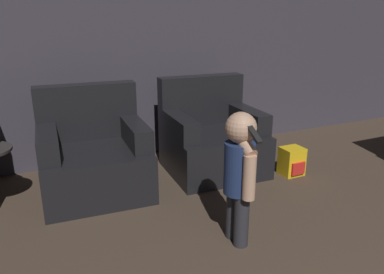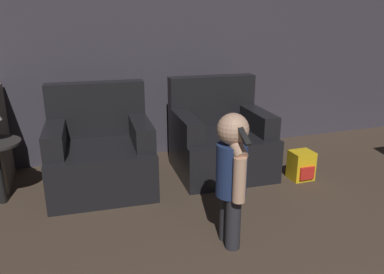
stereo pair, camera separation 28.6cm
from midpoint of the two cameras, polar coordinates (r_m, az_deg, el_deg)
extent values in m
cube|color=#3D3842|center=(4.08, -0.05, 15.53)|extent=(8.40, 0.05, 2.60)
cube|color=black|center=(3.36, -11.24, -4.63)|extent=(0.92, 0.86, 0.41)
cube|color=black|center=(3.53, -12.12, 4.16)|extent=(0.89, 0.21, 0.50)
cube|color=black|center=(3.26, -17.85, -0.22)|extent=(0.20, 0.66, 0.20)
cube|color=black|center=(3.30, -5.35, 0.81)|extent=(0.20, 0.66, 0.20)
cube|color=black|center=(3.67, 6.77, -2.44)|extent=(0.92, 0.85, 0.41)
cube|color=black|center=(3.83, 5.15, 5.55)|extent=(0.88, 0.20, 0.50)
cube|color=black|center=(3.45, 1.45, 1.68)|extent=(0.19, 0.66, 0.20)
cube|color=black|center=(3.72, 12.05, 2.50)|extent=(0.19, 0.66, 0.20)
cylinder|color=#28282D|center=(2.62, 8.50, -11.77)|extent=(0.10, 0.10, 0.36)
cylinder|color=#28282D|center=(2.54, 9.58, -12.92)|extent=(0.10, 0.10, 0.36)
cylinder|color=navy|center=(2.42, 9.44, -5.05)|extent=(0.20, 0.20, 0.35)
sphere|color=tan|center=(2.33, 9.78, 1.15)|extent=(0.20, 0.20, 0.20)
cylinder|color=tan|center=(2.33, 10.77, -6.51)|extent=(0.08, 0.08, 0.29)
cylinder|color=tan|center=(2.35, 9.81, -0.46)|extent=(0.08, 0.29, 0.22)
cube|color=black|center=(2.22, 11.44, 0.35)|extent=(0.04, 0.16, 0.10)
cube|color=yellow|center=(3.71, 18.44, -4.15)|extent=(0.21, 0.18, 0.27)
cube|color=red|center=(3.65, 19.31, -5.28)|extent=(0.14, 0.02, 0.12)
camera|label=1|loc=(0.14, -87.14, 0.93)|focal=35.00mm
camera|label=2|loc=(0.14, 92.86, -0.93)|focal=35.00mm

